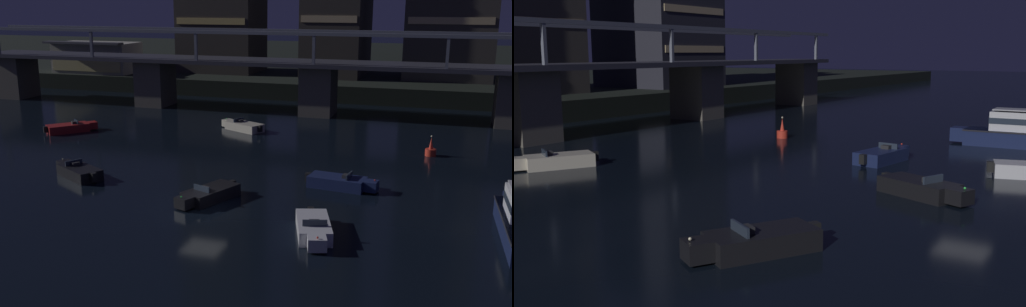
# 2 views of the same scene
# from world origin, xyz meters

# --- Properties ---
(ground_plane) EXTENTS (400.00, 400.00, 0.00)m
(ground_plane) POSITION_xyz_m (0.00, 0.00, 0.00)
(ground_plane) COLOR black
(far_riverbank) EXTENTS (240.00, 80.00, 2.20)m
(far_riverbank) POSITION_xyz_m (0.00, 81.75, 1.10)
(far_riverbank) COLOR black
(far_riverbank) RESTS_ON ground
(river_bridge) EXTENTS (88.04, 6.40, 9.38)m
(river_bridge) POSITION_xyz_m (-0.00, 33.74, 4.05)
(river_bridge) COLOR #605B51
(river_bridge) RESTS_ON ground
(waterfront_pavilion) EXTENTS (12.40, 7.40, 4.70)m
(waterfront_pavilion) POSITION_xyz_m (-36.24, 45.65, 4.44)
(waterfront_pavilion) COLOR #B2AD9E
(waterfront_pavilion) RESTS_ON far_riverbank
(speedboat_near_center) EXTENTS (4.88, 3.56, 1.16)m
(speedboat_near_center) POSITION_xyz_m (-11.62, 3.96, 0.41)
(speedboat_near_center) COLOR black
(speedboat_near_center) RESTS_ON ground
(speedboat_near_right) EXTENTS (4.95, 3.39, 1.16)m
(speedboat_near_right) POSITION_xyz_m (-5.36, 23.10, 0.41)
(speedboat_near_right) COLOR beige
(speedboat_near_right) RESTS_ON ground
(speedboat_mid_center) EXTENTS (5.23, 2.29, 1.16)m
(speedboat_mid_center) POSITION_xyz_m (7.33, 7.21, 0.41)
(speedboat_mid_center) COLOR #19234C
(speedboat_mid_center) RESTS_ON ground
(speedboat_mid_right) EXTENTS (2.86, 5.16, 1.16)m
(speedboat_mid_right) POSITION_xyz_m (7.47, -1.82, 0.41)
(speedboat_mid_right) COLOR silver
(speedboat_mid_right) RESTS_ON ground
(speedboat_far_left) EXTENTS (3.10, 5.08, 1.16)m
(speedboat_far_left) POSITION_xyz_m (-0.38, 1.93, 0.41)
(speedboat_far_left) COLOR black
(speedboat_far_left) RESTS_ON ground
(speedboat_far_center) EXTENTS (4.22, 4.53, 1.16)m
(speedboat_far_center) POSITION_xyz_m (-21.43, 17.08, 0.41)
(speedboat_far_center) COLOR maroon
(speedboat_far_center) RESTS_ON ground
(channel_buoy) EXTENTS (0.90, 0.90, 1.76)m
(channel_buoy) POSITION_xyz_m (12.99, 18.37, 0.48)
(channel_buoy) COLOR red
(channel_buoy) RESTS_ON ground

